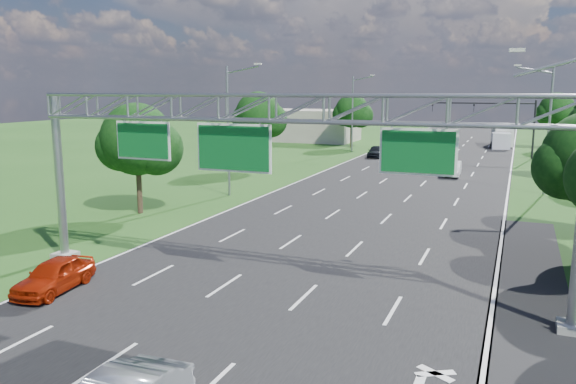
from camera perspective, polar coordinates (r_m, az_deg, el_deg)
The scene contains 19 objects.
ground at distance 40.46m, azimuth 8.53°, elevation -1.48°, with size 220.00×220.00×0.00m, color #1F4915.
road at distance 40.46m, azimuth 8.53°, elevation -1.48°, with size 18.00×180.00×0.02m, color black.
road_flare at distance 23.97m, azimuth 23.39°, elevation -10.58°, with size 3.00×30.00×0.02m, color black.
sign_gantry at distance 22.42m, azimuth -1.38°, elevation 6.97°, with size 23.50×1.00×9.56m.
traffic_signal at distance 73.59m, azimuth 21.05°, elevation 7.29°, with size 12.21×0.24×7.00m.
streetlight_l_near at distance 43.76m, azimuth -5.89°, elevation 6.84°, with size 2.97×0.22×10.16m.
streetlight_l_far at distance 76.39m, azimuth 6.72°, elevation 8.30°, with size 2.97×0.22×10.16m.
streetlight_r_mid at distance 48.61m, azimuth 24.78°, elevation 6.30°, with size 2.97×0.22×10.16m.
tree_verge_la at distance 38.54m, azimuth -14.95°, elevation 4.85°, with size 5.76×4.80×7.40m.
tree_verge_lb at distance 59.26m, azimuth -2.95°, elevation 7.63°, with size 5.76×4.80×8.06m.
tree_verge_lc at distance 81.69m, azimuth 6.57°, elevation 8.01°, with size 5.76×4.80×7.62m.
tree_verge_re at distance 86.72m, azimuth 25.68°, elevation 7.34°, with size 5.76×4.80×7.84m.
building_left at distance 92.18m, azimuth 2.43°, elevation 6.78°, with size 14.00×10.00×5.00m, color gray.
red_coupe at distance 25.28m, azimuth -22.66°, elevation -7.81°, with size 1.61×4.01×1.37m, color #A01F07.
car_queue_a at distance 65.12m, azimuth 12.35°, elevation 3.46°, with size 1.89×4.64×1.35m, color silver.
car_queue_b at distance 64.33m, azimuth 15.05°, elevation 3.19°, with size 1.98×4.29×1.19m, color black.
car_queue_c at distance 70.13m, azimuth 8.92°, elevation 4.09°, with size 1.71×4.26×1.45m, color black.
car_queue_d at distance 56.46m, azimuth 16.35°, elevation 2.29°, with size 1.50×4.31×1.42m, color silver.
box_truck at distance 87.84m, azimuth 20.89°, elevation 5.33°, with size 3.31×8.90×3.27m.
Camera 1 is at (9.33, -8.50, 8.21)m, focal length 35.00 mm.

